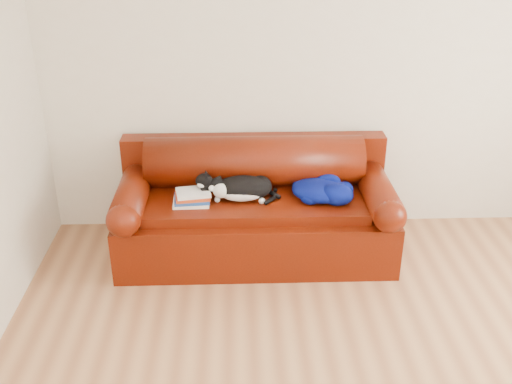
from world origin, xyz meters
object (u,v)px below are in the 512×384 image
sofa_base (255,226)px  cat (242,189)px  book_stack (192,197)px  blanket (321,189)px

sofa_base → cat: size_ratio=3.29×
sofa_base → cat: cat is taller
cat → book_stack: bearing=179.4°
sofa_base → blanket: blanket is taller
sofa_base → book_stack: (-0.47, -0.10, 0.31)m
cat → blanket: 0.60m
sofa_base → book_stack: bearing=-167.6°
sofa_base → book_stack: book_stack is taller
book_stack → cat: 0.38m
sofa_base → book_stack: size_ratio=7.65×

